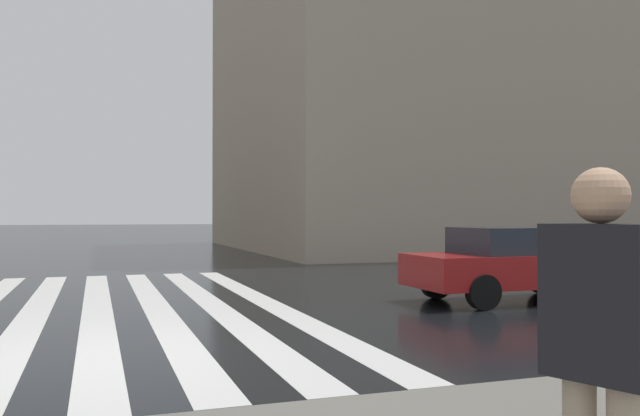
{
  "coord_description": "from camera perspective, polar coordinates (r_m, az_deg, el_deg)",
  "views": [
    {
      "loc": [
        -8.0,
        0.13,
        1.64
      ],
      "look_at": [
        5.23,
        -4.46,
        1.8
      ],
      "focal_mm": 36.44,
      "sensor_mm": 36.0,
      "label": 1
    }
  ],
  "objects": [
    {
      "name": "pedestrian_far_down_pavement",
      "position": [
        2.79,
        23.45,
        -11.06
      ],
      "size": [
        0.46,
        0.37,
        1.68
      ],
      "color": "black",
      "rests_on": "sidewalk_pavement"
    },
    {
      "name": "car_red",
      "position": [
        13.01,
        16.93,
        -4.51
      ],
      "size": [
        1.85,
        4.1,
        1.41
      ],
      "color": "maroon",
      "rests_on": "ground_plane"
    },
    {
      "name": "zebra_crossing",
      "position": [
        12.11,
        -18.97,
        -8.38
      ],
      "size": [
        13.0,
        6.5,
        0.01
      ],
      "color": "silver",
      "rests_on": "ground_plane"
    },
    {
      "name": "ground_plane",
      "position": [
        8.16,
        -18.26,
        -12.21
      ],
      "size": [
        220.0,
        220.0,
        0.0
      ],
      "primitive_type": "plane",
      "color": "black"
    },
    {
      "name": "haussmann_block_corner",
      "position": [
        35.21,
        11.45,
        12.0
      ],
      "size": [
        18.17,
        21.79,
        19.06
      ],
      "color": "tan",
      "rests_on": "ground_plane"
    }
  ]
}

